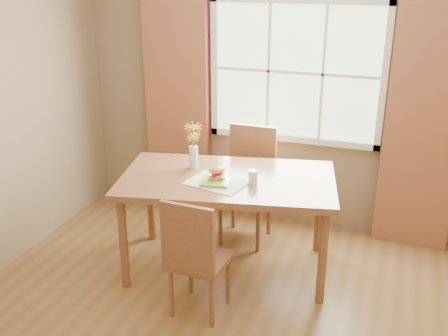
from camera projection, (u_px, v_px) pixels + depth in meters
room at (231, 154)px, 3.17m from camera, size 4.24×3.84×2.74m
window at (296, 72)px, 4.76m from camera, size 1.62×0.06×1.32m
curtain_left at (177, 107)px, 5.18m from camera, size 0.65×0.08×2.20m
curtain_right at (424, 130)px, 4.48m from camera, size 0.65×0.08×2.20m
dining_table at (228, 187)px, 4.22m from camera, size 1.86×1.27×0.83m
chair_near at (195, 254)px, 3.69m from camera, size 0.42×0.42×0.95m
chair_far at (249, 178)px, 4.82m from camera, size 0.45×0.45×1.06m
placemat at (217, 183)px, 4.08m from camera, size 0.51×0.42×0.01m
plate at (216, 182)px, 4.08m from camera, size 0.26×0.26×0.01m
croissant_sandwich at (217, 174)px, 4.08m from camera, size 0.18×0.17×0.11m
water_glass at (253, 177)px, 4.05m from camera, size 0.07×0.07×0.11m
flower_vase at (193, 141)px, 4.31m from camera, size 0.15×0.15×0.38m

